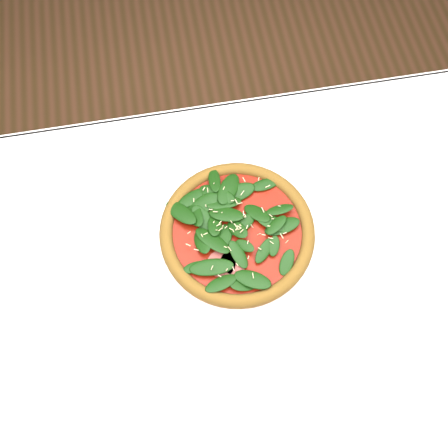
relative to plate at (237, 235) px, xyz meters
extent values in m
plane|color=brown|center=(-0.03, -0.09, -0.76)|extent=(6.00, 6.00, 0.00)
cube|color=white|center=(-0.03, -0.09, -0.03)|extent=(1.20, 0.80, 0.04)
cylinder|color=#4C361E|center=(-0.57, 0.25, -0.40)|extent=(0.06, 0.06, 0.71)
cylinder|color=#4C361E|center=(0.51, 0.25, -0.40)|extent=(0.06, 0.06, 0.71)
cube|color=white|center=(-0.03, 0.31, -0.12)|extent=(1.20, 0.01, 0.22)
cylinder|color=white|center=(0.00, 0.00, 0.00)|extent=(0.34, 0.34, 0.01)
torus|color=white|center=(0.00, 0.00, 0.00)|extent=(0.34, 0.34, 0.01)
cylinder|color=#9C5B25|center=(0.00, 0.00, 0.01)|extent=(0.33, 0.33, 0.01)
torus|color=#B17B28|center=(0.00, 0.00, 0.02)|extent=(0.33, 0.33, 0.03)
cylinder|color=#830B04|center=(0.00, 0.00, 0.02)|extent=(0.27, 0.27, 0.00)
cylinder|color=#9F463F|center=(0.00, 0.00, 0.02)|extent=(0.24, 0.24, 0.00)
ellipsoid|color=#113409|center=(0.00, 0.00, 0.03)|extent=(0.26, 0.26, 0.02)
cylinder|color=beige|center=(0.00, 0.00, 0.04)|extent=(0.24, 0.24, 0.00)
cylinder|color=white|center=(-0.28, -0.06, -0.01)|extent=(0.07, 0.07, 0.00)
cylinder|color=white|center=(-0.28, -0.06, 0.04)|extent=(0.01, 0.01, 0.09)
ellipsoid|color=white|center=(-0.28, -0.06, 0.13)|extent=(0.08, 0.08, 0.10)
camera|label=1|loc=(-0.09, -0.35, 0.89)|focal=40.00mm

